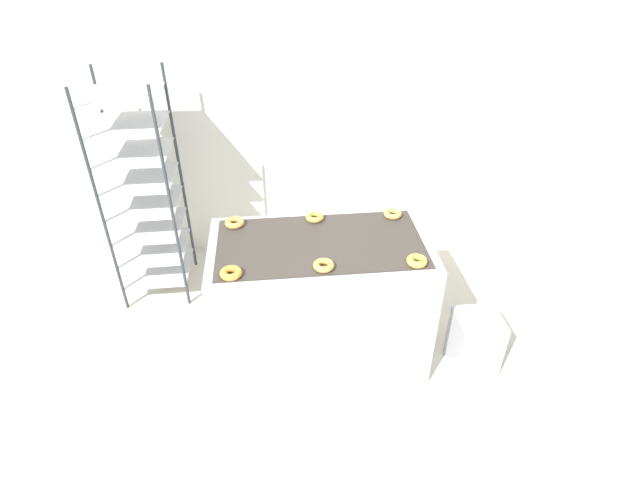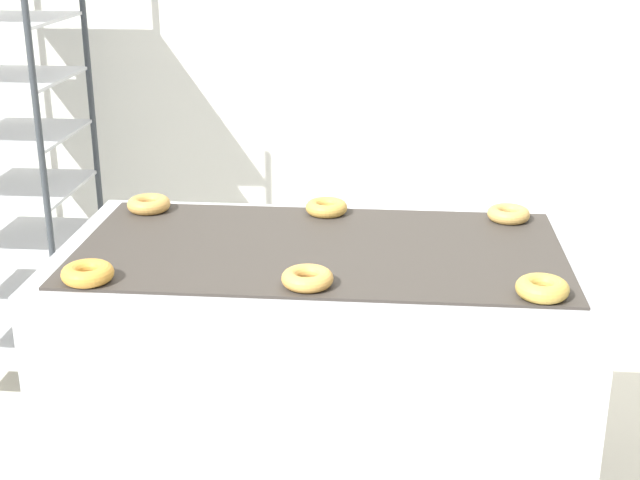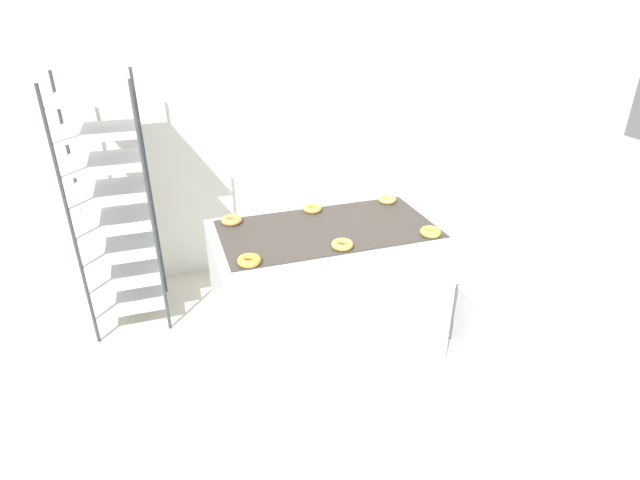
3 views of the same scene
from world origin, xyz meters
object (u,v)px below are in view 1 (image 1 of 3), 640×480
donut_near_right (417,261)px  fryer_machine (320,301)px  donut_near_left (231,273)px  donut_far_right (393,214)px  baking_rack_cart (143,191)px  glaze_bin (475,342)px  donut_far_left (235,223)px  donut_far_center (315,217)px  donut_near_center (324,265)px

donut_near_right → fryer_machine: bearing=152.5°
donut_near_left → donut_far_right: size_ratio=1.04×
baking_rack_cart → glaze_bin: baking_rack_cart is taller
donut_near_left → donut_far_left: size_ratio=0.99×
fryer_machine → donut_far_left: bearing=153.9°
donut_near_left → glaze_bin: bearing=1.5°
glaze_bin → donut_near_left: size_ratio=3.42×
donut_far_center → donut_far_left: bearing=-178.0°
donut_near_center → glaze_bin: bearing=1.2°
fryer_machine → glaze_bin: bearing=-13.2°
baking_rack_cart → donut_near_right: baking_rack_cart is taller
glaze_bin → donut_far_center: (-1.08, 0.54, 0.77)m
glaze_bin → donut_near_right: size_ratio=3.50×
glaze_bin → fryer_machine: bearing=166.8°
donut_far_center → baking_rack_cart: bearing=153.7°
donut_far_left → donut_far_right: bearing=0.3°
baking_rack_cart → donut_near_center: bearing=-43.1°
fryer_machine → donut_far_left: 0.80m
glaze_bin → donut_near_right: (-0.51, -0.04, 0.77)m
fryer_machine → donut_far_right: size_ratio=11.41×
donut_near_left → donut_far_right: bearing=27.5°
donut_far_right → donut_far_left: bearing=-179.7°
baking_rack_cart → donut_far_left: size_ratio=13.84×
fryer_machine → glaze_bin: size_ratio=3.22×
donut_near_right → donut_far_center: donut_near_right is taller
donut_far_left → donut_far_right: (1.09, 0.01, -0.00)m
fryer_machine → donut_near_center: 0.58m
donut_near_center → donut_near_right: size_ratio=1.01×
baking_rack_cart → donut_far_center: size_ratio=14.37×
donut_near_right → donut_far_right: bearing=91.8°
fryer_machine → glaze_bin: 1.13m
fryer_machine → donut_near_right: 0.81m
fryer_machine → donut_near_right: (0.56, -0.29, 0.51)m
donut_far_left → donut_far_right: size_ratio=1.05×
fryer_machine → donut_near_left: 0.81m
donut_far_right → baking_rack_cart: bearing=160.5°
donut_far_right → donut_far_center: bearing=178.6°
baking_rack_cart → donut_near_left: bearing=-58.9°
baking_rack_cart → donut_near_right: (1.85, -1.21, 0.06)m
baking_rack_cart → donut_far_left: bearing=-41.6°
fryer_machine → donut_near_right: donut_near_right is taller
donut_near_left → donut_far_center: 0.80m
baking_rack_cart → glaze_bin: size_ratio=4.10×
donut_near_center → donut_far_left: (-0.55, 0.54, 0.00)m
donut_near_center → donut_near_right: bearing=-1.7°
donut_near_left → donut_near_right: bearing=0.1°
fryer_machine → donut_far_center: size_ratio=11.28×
donut_near_left → donut_far_right: donut_near_left is taller
donut_far_right → fryer_machine: bearing=-152.9°
glaze_bin → donut_far_right: (-0.53, 0.53, 0.77)m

